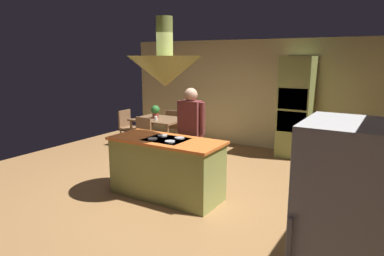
{
  "coord_description": "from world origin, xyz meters",
  "views": [
    {
      "loc": [
        3.0,
        -4.38,
        2.17
      ],
      "look_at": [
        0.1,
        0.4,
        1.0
      ],
      "focal_mm": 32.31,
      "sensor_mm": 36.0,
      "label": 1
    }
  ],
  "objects": [
    {
      "name": "canister_tea",
      "position": [
        2.84,
        0.38,
        1.0
      ],
      "size": [
        0.11,
        0.11,
        0.16
      ],
      "primitive_type": "cylinder",
      "color": "silver",
      "rests_on": "counter_run_right"
    },
    {
      "name": "wall_back",
      "position": [
        0.0,
        3.45,
        1.27
      ],
      "size": [
        6.8,
        0.1,
        2.55
      ],
      "primitive_type": "cube",
      "color": "beige",
      "rests_on": "ground"
    },
    {
      "name": "canister_sugar",
      "position": [
        2.84,
        0.2,
        1.01
      ],
      "size": [
        0.12,
        0.12,
        0.18
      ],
      "primitive_type": "cylinder",
      "color": "silver",
      "rests_on": "counter_run_right"
    },
    {
      "name": "range_hood",
      "position": [
        0.0,
        -0.2,
        1.98
      ],
      "size": [
        1.1,
        1.1,
        1.0
      ],
      "color": "#8C934C"
    },
    {
      "name": "cup_on_table",
      "position": [
        -1.62,
        1.68,
        0.81
      ],
      "size": [
        0.07,
        0.07,
        0.09
      ],
      "primitive_type": "cylinder",
      "color": "white",
      "rests_on": "dining_table"
    },
    {
      "name": "oven_tower",
      "position": [
        1.1,
        3.04,
        1.08
      ],
      "size": [
        0.66,
        0.62,
        2.17
      ],
      "color": "#8C934C",
      "rests_on": "ground"
    },
    {
      "name": "microwave_on_counter",
      "position": [
        2.84,
        1.3,
        1.06
      ],
      "size": [
        0.46,
        0.36,
        0.28
      ],
      "primitive_type": "cube",
      "color": "#232326",
      "rests_on": "counter_run_right"
    },
    {
      "name": "person_at_island",
      "position": [
        0.04,
        0.46,
        0.95
      ],
      "size": [
        0.53,
        0.22,
        1.66
      ],
      "color": "tan",
      "rests_on": "ground"
    },
    {
      "name": "ground",
      "position": [
        0.0,
        0.0,
        0.0
      ],
      "size": [
        8.16,
        8.16,
        0.0
      ],
      "primitive_type": "plane",
      "color": "#9E7042"
    },
    {
      "name": "chair_facing_island",
      "position": [
        -1.7,
        1.24,
        0.5
      ],
      "size": [
        0.4,
        0.4,
        0.87
      ],
      "color": "brown",
      "rests_on": "ground"
    },
    {
      "name": "refrigerator",
      "position": [
        2.8,
        -1.9,
        0.87
      ],
      "size": [
        0.72,
        0.74,
        1.74
      ],
      "color": "white",
      "rests_on": "ground"
    },
    {
      "name": "dining_table",
      "position": [
        -1.7,
        1.9,
        0.66
      ],
      "size": [
        1.14,
        0.88,
        0.76
      ],
      "color": "brown",
      "rests_on": "ground"
    },
    {
      "name": "pendant_light_over_table",
      "position": [
        -1.7,
        1.9,
        1.86
      ],
      "size": [
        0.32,
        0.32,
        0.82
      ],
      "color": "beige"
    },
    {
      "name": "canister_flour",
      "position": [
        2.84,
        0.02,
        1.02
      ],
      "size": [
        0.1,
        0.1,
        0.2
      ],
      "primitive_type": "cylinder",
      "color": "silver",
      "rests_on": "counter_run_right"
    },
    {
      "name": "potted_plant_on_table",
      "position": [
        -1.79,
        1.89,
        0.93
      ],
      "size": [
        0.2,
        0.2,
        0.3
      ],
      "color": "#99382D",
      "rests_on": "dining_table"
    },
    {
      "name": "chair_by_back_wall",
      "position": [
        -1.7,
        2.56,
        0.5
      ],
      "size": [
        0.4,
        0.4,
        0.87
      ],
      "rotation": [
        0.0,
        0.0,
        3.14
      ],
      "color": "brown",
      "rests_on": "ground"
    },
    {
      "name": "counter_run_right",
      "position": [
        2.84,
        0.6,
        0.47
      ],
      "size": [
        0.73,
        2.36,
        0.92
      ],
      "color": "#8C934C",
      "rests_on": "ground"
    },
    {
      "name": "kitchen_island",
      "position": [
        0.0,
        -0.2,
        0.47
      ],
      "size": [
        1.78,
        0.78,
        0.94
      ],
      "color": "#8C934C",
      "rests_on": "ground"
    },
    {
      "name": "chair_at_corner",
      "position": [
        -2.65,
        1.9,
        0.5
      ],
      "size": [
        0.4,
        0.4,
        0.87
      ],
      "rotation": [
        0.0,
        0.0,
        1.57
      ],
      "color": "brown",
      "rests_on": "ground"
    }
  ]
}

